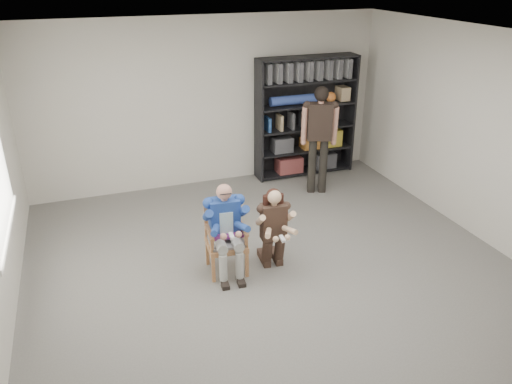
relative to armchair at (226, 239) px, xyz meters
name	(u,v)px	position (x,y,z in m)	size (l,w,h in m)	color
room_shell	(293,182)	(0.57, -0.66, 0.95)	(6.00, 7.00, 2.80)	beige
floor	(289,290)	(0.57, -0.66, -0.45)	(6.00, 7.00, 0.01)	#65615D
armchair	(226,239)	(0.00, 0.00, 0.00)	(0.52, 0.50, 0.90)	#935635
seated_man	(226,229)	(0.00, 0.00, 0.14)	(0.50, 0.70, 1.17)	navy
kneeling_woman	(274,229)	(0.58, -0.12, 0.09)	(0.45, 0.72, 1.07)	#38251E
bookshelf	(306,117)	(2.27, 2.62, 0.60)	(1.80, 0.38, 2.10)	black
standing_man	(319,141)	(2.11, 1.78, 0.44)	(0.55, 0.31, 1.78)	black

